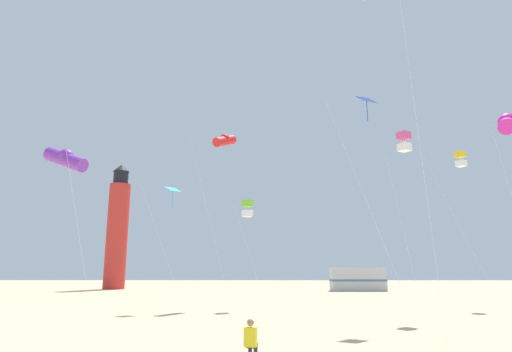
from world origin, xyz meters
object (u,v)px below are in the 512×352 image
kite_tube_scarlet (225,140)px  lighthouse_distant (117,229)px  kite_diamond_cyan (172,194)px  kite_box_gold (461,159)px  kite_tube_violet (66,159)px  kite_tube_magenta (507,124)px  kite_box_lime (247,209)px  kite_flyer_standing (251,339)px  kite_diamond_blue (367,108)px  rv_van_silver (358,279)px  kite_box_rainbow (404,142)px

kite_tube_scarlet → lighthouse_distant: size_ratio=0.76×
kite_diamond_cyan → kite_box_gold: bearing=8.0°
kite_tube_violet → kite_diamond_cyan: kite_tube_violet is taller
kite_box_gold → kite_tube_magenta: bearing=-106.6°
kite_tube_violet → kite_box_lime: 12.38m
kite_flyer_standing → kite_diamond_blue: 14.64m
kite_box_gold → kite_tube_magenta: size_ratio=1.15×
kite_flyer_standing → kite_box_lime: (-0.57, 16.63, 5.97)m
lighthouse_distant → kite_diamond_cyan: bearing=-66.2°
kite_box_lime → kite_box_gold: bearing=6.2°
kite_tube_violet → rv_van_silver: 39.63m
kite_box_lime → rv_van_silver: size_ratio=1.10×
kite_box_rainbow → kite_box_lime: kite_box_rainbow is taller
kite_flyer_standing → kite_tube_magenta: (11.37, 5.82, 8.27)m
kite_flyer_standing → kite_tube_violet: size_ratio=0.14×
kite_box_rainbow → kite_tube_violet: 18.48m
kite_box_rainbow → kite_box_lime: size_ratio=1.45×
kite_box_gold → kite_tube_violet: kite_box_gold is taller
kite_tube_violet → lighthouse_distant: 38.83m
kite_box_rainbow → rv_van_silver: bearing=83.4°
kite_box_gold → kite_box_rainbow: kite_box_gold is taller
kite_tube_scarlet → kite_diamond_cyan: bearing=-135.9°
kite_box_gold → kite_tube_magenta: kite_box_gold is taller
kite_tube_violet → kite_diamond_blue: size_ratio=0.75×
kite_tube_scarlet → kite_tube_magenta: bearing=-42.7°
kite_box_rainbow → kite_tube_scarlet: bearing=147.6°
kite_flyer_standing → kite_tube_magenta: bearing=-142.0°
kite_flyer_standing → kite_tube_scarlet: (-2.36, 18.51, 11.40)m
kite_box_rainbow → kite_tube_magenta: (2.70, -5.70, -0.89)m
kite_diamond_blue → kite_box_rainbow: bearing=44.7°
kite_box_rainbow → kite_tube_violet: kite_box_rainbow is taller
kite_tube_violet → kite_tube_scarlet: 13.28m
kite_tube_violet → kite_box_lime: bearing=44.4°
kite_tube_magenta → lighthouse_distant: 50.05m
kite_box_gold → kite_box_lime: kite_box_gold is taller
kite_tube_scarlet → rv_van_silver: size_ratio=1.95×
lighthouse_distant → rv_van_silver: (30.93, -4.94, -6.45)m
kite_tube_magenta → rv_van_silver: (0.67, 34.91, -7.50)m
kite_box_gold → kite_box_lime: (-15.69, -1.71, -3.89)m
kite_diamond_cyan → kite_diamond_blue: 13.64m
kite_diamond_blue → rv_van_silver: size_ratio=1.77×
kite_box_lime → kite_diamond_cyan: kite_diamond_cyan is taller
kite_box_gold → kite_box_rainbow: bearing=-133.4°
kite_box_rainbow → kite_tube_violet: (-18.04, -3.50, -1.89)m
kite_tube_scarlet → lighthouse_distant: bearing=121.3°
kite_tube_magenta → rv_van_silver: 35.71m
kite_box_rainbow → kite_diamond_cyan: kite_box_rainbow is taller
kite_flyer_standing → rv_van_silver: 42.48m
kite_box_gold → kite_box_lime: size_ratio=1.54×
kite_box_gold → lighthouse_distant: (-34.00, 27.33, -2.63)m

